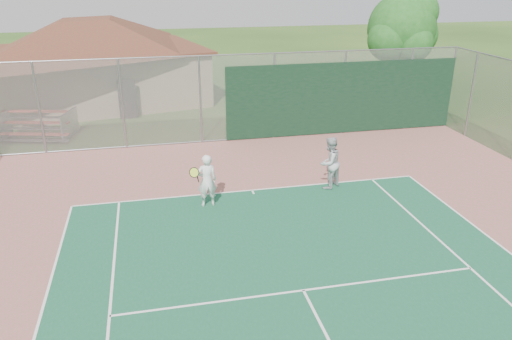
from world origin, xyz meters
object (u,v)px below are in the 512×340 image
(clubhouse, at_px, (90,53))
(player_grey_back, at_px, (329,163))
(bleachers, at_px, (35,125))
(tree, at_px, (403,30))
(player_white_front, at_px, (207,181))

(clubhouse, distance_m, player_grey_back, 15.71)
(clubhouse, distance_m, bleachers, 6.47)
(tree, height_order, player_white_front, tree)
(clubhouse, bearing_deg, player_white_front, -85.30)
(tree, bearing_deg, clubhouse, 168.40)
(tree, bearing_deg, player_white_front, -137.34)
(player_white_front, bearing_deg, player_grey_back, -176.51)
(bleachers, xyz_separation_m, tree, (17.61, 2.62, 3.15))
(clubhouse, bearing_deg, player_grey_back, -70.64)
(player_white_front, bearing_deg, bleachers, -55.88)
(tree, relative_size, player_grey_back, 3.34)
(bleachers, bearing_deg, player_grey_back, -21.73)
(player_grey_back, bearing_deg, bleachers, -67.98)
(tree, height_order, player_grey_back, tree)
(bleachers, height_order, player_grey_back, player_grey_back)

